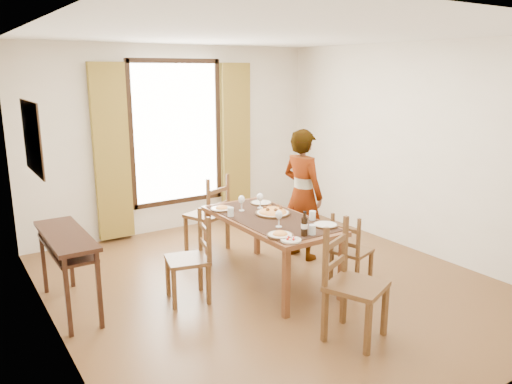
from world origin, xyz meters
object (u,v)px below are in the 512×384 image
man (302,194)px  pasta_platter (273,210)px  console_table (66,245)px  dining_table (270,224)px

man → pasta_platter: 0.77m
console_table → man: 2.85m
console_table → dining_table: size_ratio=0.70×
console_table → pasta_platter: (2.15, -0.44, 0.12)m
man → pasta_platter: size_ratio=4.13×
dining_table → pasta_platter: bearing=39.7°
pasta_platter → console_table: bearing=168.5°
man → dining_table: bearing=107.7°
console_table → man: bearing=-2.1°
dining_table → pasta_platter: 0.17m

